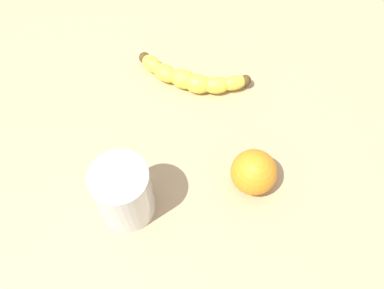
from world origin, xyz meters
The scene contains 4 objects.
wooden_tabletop centered at (0.00, 0.00, 1.50)cm, with size 120.00×120.00×3.00cm, color tan.
banana centered at (-1.33, -3.09, 4.78)cm, with size 18.01×13.96×3.56cm.
smoothie_glass centered at (16.11, 16.31, 8.46)cm, with size 8.32×8.32×11.48cm.
orange_fruit centered at (-3.65, 18.95, 6.62)cm, with size 7.23×7.23×7.23cm, color orange.
Camera 1 is at (14.90, 41.59, 64.18)cm, focal length 38.56 mm.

